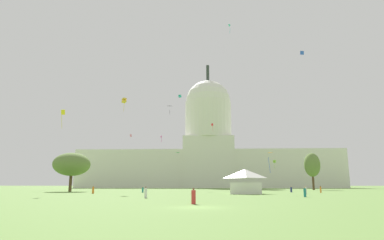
{
  "coord_description": "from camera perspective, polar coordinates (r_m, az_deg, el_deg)",
  "views": [
    {
      "loc": [
        0.97,
        -31.22,
        2.12
      ],
      "look_at": [
        -4.98,
        93.14,
        26.45
      ],
      "focal_mm": 30.73,
      "sensor_mm": 36.0,
      "label": 1
    }
  ],
  "objects": [
    {
      "name": "ground_plane",
      "position": [
        31.31,
        1.0,
        -14.93
      ],
      "size": [
        800.0,
        800.0,
        0.0
      ],
      "primitive_type": "plane",
      "color": "olive"
    },
    {
      "name": "capitol_building",
      "position": [
        186.84,
        2.88,
        -5.54
      ],
      "size": [
        144.64,
        26.41,
        71.56
      ],
      "color": "silver",
      "rests_on": "ground_plane"
    },
    {
      "name": "event_tent",
      "position": [
        74.43,
        9.21,
        -10.48
      ],
      "size": [
        7.39,
        7.06,
        5.34
      ],
      "rotation": [
        0.0,
        0.0,
        -0.08
      ],
      "color": "white",
      "rests_on": "ground_plane"
    },
    {
      "name": "tree_west_far",
      "position": [
        102.7,
        -20.15,
        -7.25
      ],
      "size": [
        13.54,
        13.11,
        11.13
      ],
      "color": "#4C3823",
      "rests_on": "ground_plane"
    },
    {
      "name": "tree_east_mid",
      "position": [
        129.55,
        20.12,
        -7.35
      ],
      "size": [
        7.26,
        7.63,
        13.42
      ],
      "color": "#4C3823",
      "rests_on": "ground_plane"
    },
    {
      "name": "person_white_deep_crowd",
      "position": [
        77.28,
        19.13,
        -11.44
      ],
      "size": [
        0.46,
        0.46,
        1.76
      ],
      "rotation": [
        0.0,
        0.0,
        0.07
      ],
      "color": "silver",
      "rests_on": "ground_plane"
    },
    {
      "name": "person_red_mid_center",
      "position": [
        36.25,
        0.27,
        -13.18
      ],
      "size": [
        0.64,
        0.64,
        1.72
      ],
      "rotation": [
        0.0,
        0.0,
        5.24
      ],
      "color": "red",
      "rests_on": "ground_plane"
    },
    {
      "name": "person_white_mid_right",
      "position": [
        52.29,
        -8.04,
        -12.4
      ],
      "size": [
        0.42,
        0.42,
        1.75
      ],
      "rotation": [
        0.0,
        0.0,
        1.56
      ],
      "color": "silver",
      "rests_on": "ground_plane"
    },
    {
      "name": "person_orange_near_tree_west",
      "position": [
        88.14,
        21.43,
        -11.17
      ],
      "size": [
        0.43,
        0.43,
        1.71
      ],
      "rotation": [
        0.0,
        0.0,
        5.98
      ],
      "color": "orange",
      "rests_on": "ground_plane"
    },
    {
      "name": "person_teal_back_right",
      "position": [
        85.54,
        -8.55,
        -11.91
      ],
      "size": [
        0.45,
        0.45,
        1.5
      ],
      "rotation": [
        0.0,
        0.0,
        3.08
      ],
      "color": "#1E757A",
      "rests_on": "ground_plane"
    },
    {
      "name": "person_navy_mid_left",
      "position": [
        91.29,
        16.84,
        -11.48
      ],
      "size": [
        0.55,
        0.55,
        1.58
      ],
      "rotation": [
        0.0,
        0.0,
        0.16
      ],
      "color": "navy",
      "rests_on": "ground_plane"
    },
    {
      "name": "person_orange_near_tent",
      "position": [
        79.01,
        -16.78,
        -11.56
      ],
      "size": [
        0.65,
        0.65,
        1.75
      ],
      "rotation": [
        0.0,
        0.0,
        3.83
      ],
      "color": "orange",
      "rests_on": "ground_plane"
    },
    {
      "name": "person_teal_back_left",
      "position": [
        58.83,
        19.0,
        -11.81
      ],
      "size": [
        0.55,
        0.55,
        1.63
      ],
      "rotation": [
        0.0,
        0.0,
        2.04
      ],
      "color": "#1E757A",
      "rests_on": "ground_plane"
    },
    {
      "name": "kite_black_mid",
      "position": [
        107.97,
        -3.92,
        2.19
      ],
      "size": [
        1.81,
        0.99,
        2.56
      ],
      "rotation": [
        0.0,
        0.0,
        3.24
      ],
      "color": "black"
    },
    {
      "name": "kite_magenta_mid",
      "position": [
        116.14,
        -5.37,
        -3.0
      ],
      "size": [
        0.45,
        0.7,
        2.38
      ],
      "rotation": [
        0.0,
        0.0,
        4.53
      ],
      "color": "#D1339E"
    },
    {
      "name": "kite_gold_mid",
      "position": [
        89.4,
        -11.7,
        3.33
      ],
      "size": [
        1.42,
        1.41,
        3.71
      ],
      "rotation": [
        0.0,
        0.0,
        3.97
      ],
      "color": "gold"
    },
    {
      "name": "kite_orange_low",
      "position": [
        69.84,
        13.08,
        -6.17
      ],
      "size": [
        1.22,
        1.3,
        3.82
      ],
      "rotation": [
        0.0,
        0.0,
        5.33
      ],
      "color": "orange"
    },
    {
      "name": "kite_blue_mid",
      "position": [
        71.55,
        18.56,
        11.0
      ],
      "size": [
        0.79,
        0.41,
        0.8
      ],
      "rotation": [
        0.0,
        0.0,
        2.63
      ],
      "color": "blue"
    },
    {
      "name": "kite_turquoise_high",
      "position": [
        132.52,
        -2.12,
        4.17
      ],
      "size": [
        1.22,
        1.22,
        1.03
      ],
      "rotation": [
        0.0,
        0.0,
        4.13
      ],
      "color": "teal"
    },
    {
      "name": "kite_lime_low",
      "position": [
        160.63,
        14.13,
        -7.0
      ],
      "size": [
        1.58,
        1.57,
        4.02
      ],
      "rotation": [
        0.0,
        0.0,
        4.03
      ],
      "color": "#8CD133"
    },
    {
      "name": "kite_red_mid",
      "position": [
        134.93,
        3.54,
        -0.94
      ],
      "size": [
        0.91,
        0.52,
        3.47
      ],
      "rotation": [
        0.0,
        0.0,
        5.03
      ],
      "color": "red"
    },
    {
      "name": "kite_green_low",
      "position": [
        164.69,
        -2.36,
        -5.87
      ],
      "size": [
        1.9,
        1.51,
        0.32
      ],
      "rotation": [
        0.0,
        0.0,
        2.71
      ],
      "color": "green"
    },
    {
      "name": "kite_yellow_low",
      "position": [
        76.16,
        -21.52,
        0.94
      ],
      "size": [
        0.81,
        0.69,
        4.12
      ],
      "rotation": [
        0.0,
        0.0,
        5.84
      ],
      "color": "yellow"
    },
    {
      "name": "kite_cyan_high",
      "position": [
        107.53,
        6.72,
        15.88
      ],
      "size": [
        0.95,
        1.73,
        2.67
      ],
      "rotation": [
        0.0,
        0.0,
        1.39
      ],
      "color": "#33BCDB"
    },
    {
      "name": "kite_pink_mid",
      "position": [
        160.62,
        -10.58,
        -2.67
      ],
      "size": [
        1.12,
        0.55,
        1.39
      ],
      "rotation": [
        0.0,
        0.0,
        5.08
      ],
      "color": "pink"
    }
  ]
}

